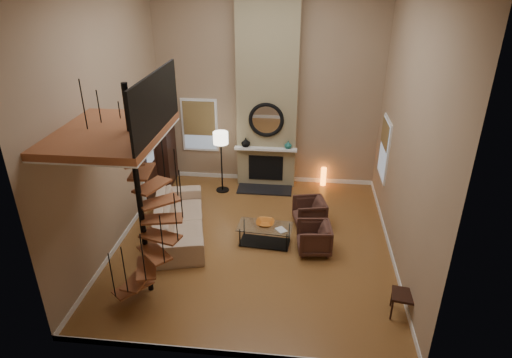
# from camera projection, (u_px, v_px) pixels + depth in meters

# --- Properties ---
(ground) EXTENTS (6.00, 6.50, 0.01)m
(ground) POSITION_uv_depth(u_px,v_px,m) (254.00, 243.00, 9.98)
(ground) COLOR #9E6933
(ground) RESTS_ON ground
(back_wall) EXTENTS (6.00, 0.02, 5.50)m
(back_wall) POSITION_uv_depth(u_px,v_px,m) (268.00, 86.00, 11.68)
(back_wall) COLOR #9D8365
(back_wall) RESTS_ON ground
(front_wall) EXTENTS (6.00, 0.02, 5.50)m
(front_wall) POSITION_uv_depth(u_px,v_px,m) (226.00, 207.00, 5.87)
(front_wall) COLOR #9D8365
(front_wall) RESTS_ON ground
(left_wall) EXTENTS (0.02, 6.50, 5.50)m
(left_wall) POSITION_uv_depth(u_px,v_px,m) (109.00, 121.00, 9.07)
(left_wall) COLOR #9D8365
(left_wall) RESTS_ON ground
(right_wall) EXTENTS (0.02, 6.50, 5.50)m
(right_wall) POSITION_uv_depth(u_px,v_px,m) (409.00, 132.00, 8.47)
(right_wall) COLOR #9D8365
(right_wall) RESTS_ON ground
(baseboard_back) EXTENTS (6.00, 0.02, 0.12)m
(baseboard_back) POSITION_uv_depth(u_px,v_px,m) (267.00, 178.00, 12.85)
(baseboard_back) COLOR white
(baseboard_back) RESTS_ON ground
(baseboard_front) EXTENTS (6.00, 0.02, 0.12)m
(baseboard_front) POSITION_uv_depth(u_px,v_px,m) (231.00, 354.00, 7.06)
(baseboard_front) COLOR white
(baseboard_front) RESTS_ON ground
(baseboard_left) EXTENTS (0.02, 6.50, 0.12)m
(baseboard_left) POSITION_uv_depth(u_px,v_px,m) (126.00, 232.00, 10.25)
(baseboard_left) COLOR white
(baseboard_left) RESTS_ON ground
(baseboard_right) EXTENTS (0.02, 6.50, 0.12)m
(baseboard_right) POSITION_uv_depth(u_px,v_px,m) (390.00, 249.00, 9.66)
(baseboard_right) COLOR white
(baseboard_right) RESTS_ON ground
(chimney_breast) EXTENTS (1.60, 0.38, 5.50)m
(chimney_breast) POSITION_uv_depth(u_px,v_px,m) (267.00, 88.00, 11.51)
(chimney_breast) COLOR #8B7F5A
(chimney_breast) RESTS_ON ground
(hearth) EXTENTS (1.50, 0.60, 0.04)m
(hearth) POSITION_uv_depth(u_px,v_px,m) (265.00, 190.00, 12.27)
(hearth) COLOR black
(hearth) RESTS_ON ground
(firebox) EXTENTS (0.95, 0.02, 0.72)m
(firebox) POSITION_uv_depth(u_px,v_px,m) (266.00, 168.00, 12.29)
(firebox) COLOR black
(firebox) RESTS_ON chimney_breast
(mantel) EXTENTS (1.70, 0.18, 0.06)m
(mantel) POSITION_uv_depth(u_px,v_px,m) (266.00, 149.00, 11.96)
(mantel) COLOR white
(mantel) RESTS_ON chimney_breast
(mirror_frame) EXTENTS (0.94, 0.10, 0.94)m
(mirror_frame) POSITION_uv_depth(u_px,v_px,m) (266.00, 120.00, 11.66)
(mirror_frame) COLOR black
(mirror_frame) RESTS_ON chimney_breast
(mirror_disc) EXTENTS (0.80, 0.01, 0.80)m
(mirror_disc) POSITION_uv_depth(u_px,v_px,m) (266.00, 120.00, 11.67)
(mirror_disc) COLOR white
(mirror_disc) RESTS_ON chimney_breast
(vase_left) EXTENTS (0.24, 0.24, 0.25)m
(vase_left) POSITION_uv_depth(u_px,v_px,m) (246.00, 142.00, 11.98)
(vase_left) COLOR black
(vase_left) RESTS_ON mantel
(vase_right) EXTENTS (0.20, 0.20, 0.21)m
(vase_right) POSITION_uv_depth(u_px,v_px,m) (288.00, 145.00, 11.87)
(vase_right) COLOR #1B6058
(vase_right) RESTS_ON mantel
(window_back) EXTENTS (1.02, 0.06, 1.52)m
(window_back) POSITION_uv_depth(u_px,v_px,m) (200.00, 125.00, 12.33)
(window_back) COLOR white
(window_back) RESTS_ON back_wall
(window_right) EXTENTS (0.06, 1.02, 1.52)m
(window_right) POSITION_uv_depth(u_px,v_px,m) (385.00, 148.00, 10.76)
(window_right) COLOR white
(window_right) RESTS_ON right_wall
(entry_door) EXTENTS (0.10, 1.05, 2.16)m
(entry_door) POSITION_uv_depth(u_px,v_px,m) (148.00, 162.00, 11.42)
(entry_door) COLOR white
(entry_door) RESTS_ON ground
(loft) EXTENTS (1.70, 2.20, 1.09)m
(loft) POSITION_uv_depth(u_px,v_px,m) (116.00, 130.00, 7.15)
(loft) COLOR #9B5632
(loft) RESTS_ON left_wall
(spiral_stair) EXTENTS (1.47, 1.47, 4.06)m
(spiral_stair) POSITION_uv_depth(u_px,v_px,m) (142.00, 209.00, 7.77)
(spiral_stair) COLOR black
(spiral_stair) RESTS_ON ground
(hutch) EXTENTS (0.38, 0.81, 1.81)m
(hutch) POSITION_uv_depth(u_px,v_px,m) (166.00, 151.00, 12.32)
(hutch) COLOR black
(hutch) RESTS_ON ground
(sofa) EXTENTS (1.71, 2.91, 0.80)m
(sofa) POSITION_uv_depth(u_px,v_px,m) (179.00, 218.00, 10.15)
(sofa) COLOR tan
(sofa) RESTS_ON ground
(armchair_near) EXTENTS (0.86, 0.85, 0.66)m
(armchair_near) POSITION_uv_depth(u_px,v_px,m) (312.00, 212.00, 10.49)
(armchair_near) COLOR #462820
(armchair_near) RESTS_ON ground
(armchair_far) EXTENTS (0.78, 0.77, 0.65)m
(armchair_far) POSITION_uv_depth(u_px,v_px,m) (317.00, 238.00, 9.51)
(armchair_far) COLOR #462820
(armchair_far) RESTS_ON ground
(coffee_table) EXTENTS (1.24, 0.70, 0.45)m
(coffee_table) POSITION_uv_depth(u_px,v_px,m) (265.00, 233.00, 9.82)
(coffee_table) COLOR silver
(coffee_table) RESTS_ON ground
(bowl) EXTENTS (0.41, 0.41, 0.10)m
(bowl) POSITION_uv_depth(u_px,v_px,m) (265.00, 223.00, 9.78)
(bowl) COLOR #C86D23
(bowl) RESTS_ON coffee_table
(book) EXTENTS (0.29, 0.31, 0.02)m
(book) POSITION_uv_depth(u_px,v_px,m) (280.00, 230.00, 9.58)
(book) COLOR gray
(book) RESTS_ON coffee_table
(floor_lamp) EXTENTS (0.40, 0.40, 1.71)m
(floor_lamp) POSITION_uv_depth(u_px,v_px,m) (221.00, 143.00, 11.65)
(floor_lamp) COLOR black
(floor_lamp) RESTS_ON ground
(accent_lamp) EXTENTS (0.15, 0.15, 0.54)m
(accent_lamp) POSITION_uv_depth(u_px,v_px,m) (323.00, 177.00, 12.47)
(accent_lamp) COLOR orange
(accent_lamp) RESTS_ON ground
(side_chair) EXTENTS (0.49, 0.48, 0.93)m
(side_chair) POSITION_uv_depth(u_px,v_px,m) (410.00, 292.00, 7.68)
(side_chair) COLOR black
(side_chair) RESTS_ON ground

